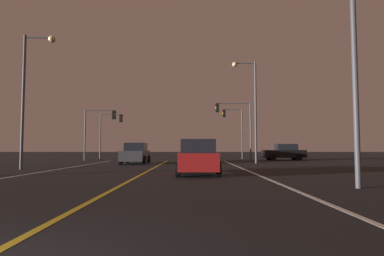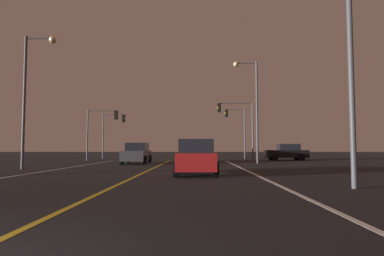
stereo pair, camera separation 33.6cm
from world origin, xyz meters
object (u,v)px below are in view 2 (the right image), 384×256
Objects in this scene: car_ahead_far at (197,153)px; street_lamp_right_far at (252,99)px; car_oncoming at (137,154)px; car_crossing_side at (287,152)px; street_lamp_right_near at (338,23)px; traffic_light_far_right at (236,122)px; traffic_light_far_left at (114,126)px; street_lamp_left_mid at (32,84)px; car_lead_same_lane at (196,158)px; traffic_light_near_right at (236,118)px; traffic_light_near_left at (103,123)px.

street_lamp_right_far is (4.64, -2.73, 4.57)m from car_ahead_far.
car_oncoming and car_ahead_far have the same top height.
car_ahead_far is 0.50× the size of street_lamp_right_far.
street_lamp_right_near is at bearing 78.73° from car_crossing_side.
traffic_light_far_right is 0.68× the size of street_lamp_right_far.
street_lamp_left_mid reaches higher than traffic_light_far_left.
street_lamp_right_far reaches higher than car_crossing_side.
traffic_light_far_right is at bearing -89.79° from street_lamp_right_near.
car_lead_same_lane is 0.52× the size of street_lamp_left_mid.
street_lamp_right_near is at bearing -31.43° from street_lamp_left_mid.
traffic_light_near_right is 1.14× the size of traffic_light_near_left.
street_lamp_right_near is (9.57, -16.00, 4.56)m from car_oncoming.
car_crossing_side is 1.00× the size of car_ahead_far.
traffic_light_far_left is at bearing 0.00° from traffic_light_far_right.
street_lamp_right_near is (-4.72, -23.68, 4.56)m from car_crossing_side.
traffic_light_near_right is 5.53m from traffic_light_far_right.
car_oncoming is 1.00× the size of car_lead_same_lane.
traffic_light_near_right is 19.34m from street_lamp_left_mid.
traffic_light_near_left is at bearing 72.90° from car_ahead_far.
car_ahead_far is at bearing 24.79° from car_crossing_side.
car_lead_same_lane is 0.84× the size of traffic_light_near_left.
traffic_light_far_right is 27.80m from street_lamp_right_near.
street_lamp_left_mid is (-0.54, -13.24, 1.34)m from traffic_light_near_left.
street_lamp_left_mid reaches higher than car_oncoming.
car_lead_same_lane is at bearing 76.81° from traffic_light_near_right.
traffic_light_far_right is at bearing -89.73° from street_lamp_right_far.
car_ahead_far and car_lead_same_lane have the same top height.
traffic_light_near_right is at bearing -0.00° from traffic_light_near_left.
car_ahead_far is at bearing 124.34° from car_oncoming.
car_ahead_far is at bearing -17.10° from traffic_light_near_left.
street_lamp_left_mid reaches higher than car_crossing_side.
car_lead_same_lane is 24.67m from traffic_light_far_left.
street_lamp_left_mid reaches higher than traffic_light_near_left.
car_ahead_far is at bearing 0.02° from car_lead_same_lane.
traffic_light_far_right is at bearing 21.24° from traffic_light_near_left.
traffic_light_near_left is at bearing 87.66° from street_lamp_left_mid.
street_lamp_right_near reaches higher than traffic_light_far_left.
traffic_light_far_right is (4.58, 22.41, 3.47)m from car_lead_same_lane.
car_lead_same_lane is at bearing 78.45° from traffic_light_far_right.
street_lamp_left_mid is 0.96× the size of street_lamp_right_far.
traffic_light_near_right is 0.71× the size of street_lamp_left_mid.
street_lamp_right_near reaches higher than street_lamp_right_far.
car_lead_same_lane is at bearing -19.94° from street_lamp_left_mid.
street_lamp_left_mid is at bearing 27.14° from street_lamp_right_far.
car_oncoming is 9.73m from street_lamp_left_mid.
traffic_light_far_right is (4.58, 8.44, 3.47)m from car_ahead_far.
car_oncoming is at bearing 53.09° from street_lamp_left_mid.
street_lamp_right_near is 16.60m from street_lamp_right_far.
street_lamp_right_near is at bearing -57.39° from traffic_light_near_left.
car_lead_same_lane is 17.72m from traffic_light_near_right.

